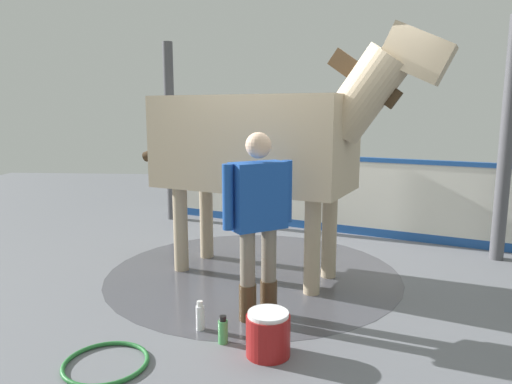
{
  "coord_description": "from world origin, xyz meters",
  "views": [
    {
      "loc": [
        0.0,
        4.92,
        1.79
      ],
      "look_at": [
        0.32,
        0.5,
        1.01
      ],
      "focal_mm": 33.09,
      "sensor_mm": 36.0,
      "label": 1
    }
  ],
  "objects_px": {
    "horse": "(264,141)",
    "bottle_shampoo": "(201,317)",
    "wash_bucket": "(269,334)",
    "handler": "(259,215)",
    "hose_coil": "(106,363)",
    "bottle_spray": "(224,331)"
  },
  "relations": [
    {
      "from": "horse",
      "to": "handler",
      "type": "xyz_separation_m",
      "value": [
        -0.02,
        1.08,
        -0.54
      ]
    },
    {
      "from": "wash_bucket",
      "to": "bottle_shampoo",
      "type": "distance_m",
      "value": 0.68
    },
    {
      "from": "horse",
      "to": "bottle_shampoo",
      "type": "xyz_separation_m",
      "value": [
        0.44,
        1.35,
        -1.35
      ]
    },
    {
      "from": "horse",
      "to": "bottle_spray",
      "type": "height_order",
      "value": "horse"
    },
    {
      "from": "bottle_shampoo",
      "to": "hose_coil",
      "type": "xyz_separation_m",
      "value": [
        0.56,
        0.59,
        -0.1
      ]
    },
    {
      "from": "bottle_spray",
      "to": "horse",
      "type": "bearing_deg",
      "value": -98.13
    },
    {
      "from": "horse",
      "to": "bottle_shampoo",
      "type": "bearing_deg",
      "value": -85.71
    },
    {
      "from": "wash_bucket",
      "to": "horse",
      "type": "bearing_deg",
      "value": -85.52
    },
    {
      "from": "horse",
      "to": "wash_bucket",
      "type": "height_order",
      "value": "horse"
    },
    {
      "from": "horse",
      "to": "hose_coil",
      "type": "distance_m",
      "value": 2.62
    },
    {
      "from": "handler",
      "to": "bottle_shampoo",
      "type": "height_order",
      "value": "handler"
    },
    {
      "from": "handler",
      "to": "bottle_spray",
      "type": "relative_size",
      "value": 7.22
    },
    {
      "from": "handler",
      "to": "bottle_shampoo",
      "type": "distance_m",
      "value": 0.96
    },
    {
      "from": "hose_coil",
      "to": "horse",
      "type": "bearing_deg",
      "value": -117.43
    },
    {
      "from": "horse",
      "to": "hose_coil",
      "type": "xyz_separation_m",
      "value": [
        1.01,
        1.94,
        -1.44
      ]
    },
    {
      "from": "horse",
      "to": "handler",
      "type": "relative_size",
      "value": 2.01
    },
    {
      "from": "wash_bucket",
      "to": "bottle_shampoo",
      "type": "bearing_deg",
      "value": -32.08
    },
    {
      "from": "bottle_shampoo",
      "to": "hose_coil",
      "type": "bearing_deg",
      "value": 46.39
    },
    {
      "from": "horse",
      "to": "bottle_spray",
      "type": "relative_size",
      "value": 14.5
    },
    {
      "from": "handler",
      "to": "wash_bucket",
      "type": "distance_m",
      "value": 0.99
    },
    {
      "from": "handler",
      "to": "hose_coil",
      "type": "bearing_deg",
      "value": 96.55
    },
    {
      "from": "hose_coil",
      "to": "bottle_spray",
      "type": "bearing_deg",
      "value": -153.99
    }
  ]
}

